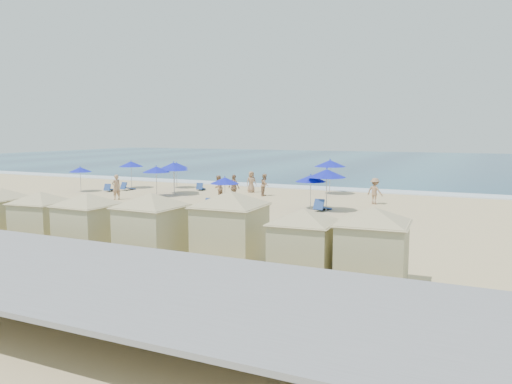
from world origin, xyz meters
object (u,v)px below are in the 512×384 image
umbrella_0 (131,164)px  cabana_4 (230,218)px  beachgoer_2 (234,188)px  beachgoer_5 (265,185)px  cabana_0 (2,207)px  beachgoer_0 (116,187)px  beachgoer_1 (218,187)px  umbrella_7 (330,163)px  beachgoer_3 (375,191)px  umbrella_6 (225,181)px  umbrella_1 (80,170)px  cabana_1 (41,212)px  umbrella_8 (311,178)px  umbrella_2 (176,165)px  umbrella_4 (174,166)px  umbrella_3 (156,169)px  umbrella_5 (174,167)px  cabana_6 (373,237)px  umbrella_9 (327,173)px  trash_bin (221,228)px  cabana_5 (303,235)px  cabana_2 (88,216)px  cabana_3 (151,218)px  beachgoer_4 (251,182)px

umbrella_0 → cabana_4: bearing=-43.5°
beachgoer_2 → beachgoer_5: (0.84, 3.35, -0.08)m
cabana_0 → beachgoer_5: cabana_0 is taller
beachgoer_0 → beachgoer_1: 7.16m
umbrella_0 → umbrella_7: size_ratio=0.87×
umbrella_0 → beachgoer_3: 20.75m
umbrella_6 → umbrella_0: bearing=151.4°
umbrella_1 → umbrella_6: 15.25m
cabana_1 → umbrella_8: (6.85, 14.32, 0.46)m
cabana_1 → beachgoer_2: 15.71m
cabana_1 → umbrella_2: (-7.30, 20.66, 0.48)m
umbrella_4 → beachgoer_0: umbrella_4 is taller
cabana_0 → cabana_1: cabana_1 is taller
umbrella_3 → cabana_1: bearing=-70.5°
umbrella_5 → umbrella_3: bearing=-119.1°
cabana_6 → beachgoer_5: 22.25m
cabana_1 → beachgoer_5: 19.10m
umbrella_5 → umbrella_7: 11.82m
beachgoer_2 → beachgoer_3: (9.17, 2.49, -0.04)m
umbrella_9 → beachgoer_3: umbrella_9 is taller
trash_bin → umbrella_0: 21.70m
beachgoer_3 → cabana_5: bearing=115.4°
umbrella_1 → umbrella_4: size_ratio=0.81×
umbrella_1 → beachgoer_0: umbrella_1 is taller
umbrella_1 → cabana_0: bearing=-55.9°
trash_bin → cabana_2: (-3.07, -5.14, 1.15)m
umbrella_4 → umbrella_8: size_ratio=1.13×
umbrella_7 → umbrella_8: size_ratio=1.24×
cabana_5 → umbrella_8: (-4.59, 14.15, 0.44)m
umbrella_6 → beachgoer_5: umbrella_6 is taller
cabana_1 → cabana_6: 13.64m
cabana_6 → umbrella_1: cabana_6 is taller
cabana_2 → umbrella_2: size_ratio=1.90×
cabana_2 → umbrella_5: 18.32m
cabana_3 → umbrella_2: (-12.94, 20.71, 0.33)m
cabana_2 → beachgoer_2: bearing=96.8°
umbrella_6 → cabana_1: bearing=-100.1°
beachgoer_0 → beachgoer_1: bearing=136.0°
beachgoer_2 → umbrella_1: bearing=23.7°
cabana_6 → umbrella_2: (-20.93, 20.38, 0.35)m
cabana_3 → cabana_4: size_ratio=0.95×
umbrella_8 → umbrella_9: umbrella_9 is taller
cabana_5 → umbrella_8: cabana_5 is taller
beachgoer_4 → beachgoer_5: (1.82, -1.44, -0.01)m
cabana_0 → beachgoer_2: size_ratio=2.22×
beachgoer_5 → cabana_6: bearing=-154.9°
umbrella_1 → umbrella_3: (7.34, 0.07, 0.24)m
beachgoer_2 → umbrella_6: bearing=131.2°
cabana_2 → umbrella_4: bearing=114.6°
trash_bin → beachgoer_5: beachgoer_5 is taller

